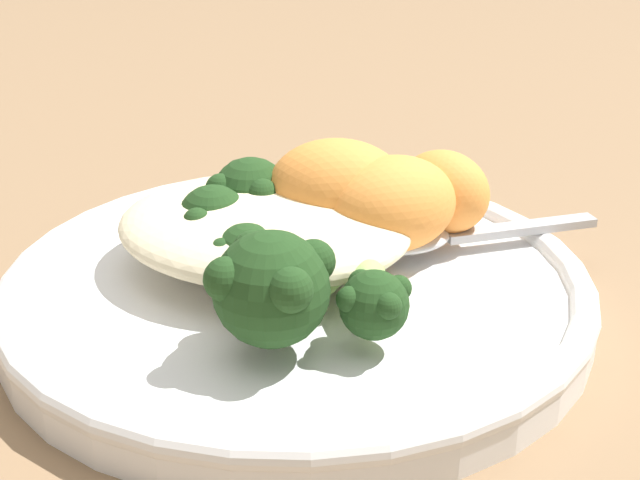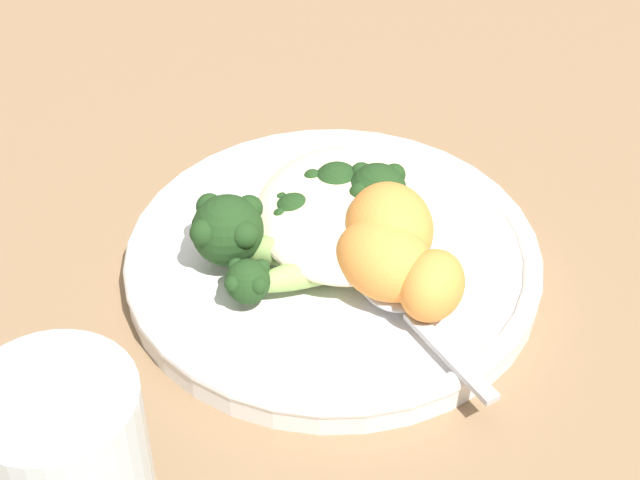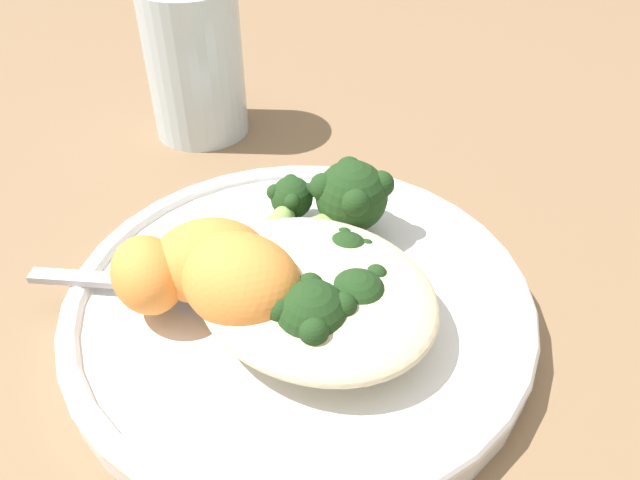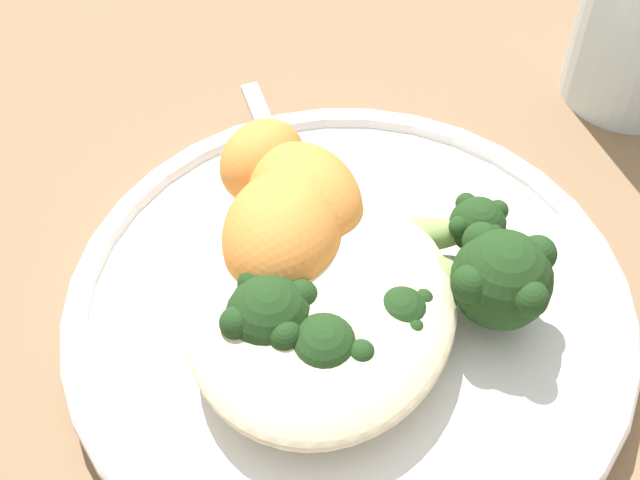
% 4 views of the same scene
% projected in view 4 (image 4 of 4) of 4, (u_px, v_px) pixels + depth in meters
% --- Properties ---
extents(ground_plane, '(4.00, 4.00, 0.00)m').
position_uv_depth(ground_plane, '(341.00, 349.00, 0.40)').
color(ground_plane, '#846647').
extents(plate, '(0.25, 0.25, 0.02)m').
position_uv_depth(plate, '(348.00, 313.00, 0.40)').
color(plate, white).
rests_on(plate, ground_plane).
extents(quinoa_mound, '(0.13, 0.11, 0.03)m').
position_uv_depth(quinoa_mound, '(323.00, 310.00, 0.37)').
color(quinoa_mound, beige).
rests_on(quinoa_mound, plate).
extents(broccoli_stalk_0, '(0.09, 0.04, 0.04)m').
position_uv_depth(broccoli_stalk_0, '(279.00, 306.00, 0.37)').
color(broccoli_stalk_0, '#8EB25B').
rests_on(broccoli_stalk_0, plate).
extents(broccoli_stalk_1, '(0.10, 0.05, 0.03)m').
position_uv_depth(broccoli_stalk_1, '(330.00, 321.00, 0.37)').
color(broccoli_stalk_1, '#8EB25B').
rests_on(broccoli_stalk_1, plate).
extents(broccoli_stalk_2, '(0.06, 0.07, 0.03)m').
position_uv_depth(broccoli_stalk_2, '(378.00, 295.00, 0.38)').
color(broccoli_stalk_2, '#8EB25B').
rests_on(broccoli_stalk_2, plate).
extents(broccoli_stalk_3, '(0.04, 0.11, 0.04)m').
position_uv_depth(broccoli_stalk_3, '(473.00, 274.00, 0.38)').
color(broccoli_stalk_3, '#8EB25B').
rests_on(broccoli_stalk_3, plate).
extents(broccoli_stalk_4, '(0.05, 0.09, 0.03)m').
position_uv_depth(broccoli_stalk_4, '(428.00, 231.00, 0.40)').
color(broccoli_stalk_4, '#8EB25B').
rests_on(broccoli_stalk_4, plate).
extents(sweet_potato_chunk_0, '(0.07, 0.06, 0.05)m').
position_uv_depth(sweet_potato_chunk_0, '(282.00, 235.00, 0.38)').
color(sweet_potato_chunk_0, orange).
rests_on(sweet_potato_chunk_0, plate).
extents(sweet_potato_chunk_1, '(0.08, 0.08, 0.04)m').
position_uv_depth(sweet_potato_chunk_1, '(305.00, 198.00, 0.40)').
color(sweet_potato_chunk_1, orange).
rests_on(sweet_potato_chunk_1, plate).
extents(sweet_potato_chunk_2, '(0.05, 0.05, 0.04)m').
position_uv_depth(sweet_potato_chunk_2, '(262.00, 161.00, 0.42)').
color(sweet_potato_chunk_2, orange).
rests_on(sweet_potato_chunk_2, plate).
extents(spoon, '(0.11, 0.08, 0.01)m').
position_uv_depth(spoon, '(296.00, 197.00, 0.42)').
color(spoon, '#B7B7BC').
rests_on(spoon, plate).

